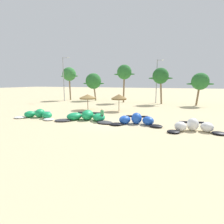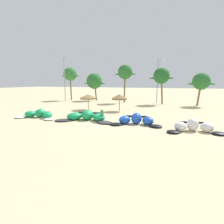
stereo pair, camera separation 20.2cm
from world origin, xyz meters
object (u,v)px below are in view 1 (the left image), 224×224
(beach_umbrella_middle, at_px, (119,97))
(palm_center_right, at_px, (200,82))
(beach_umbrella_near_van, at_px, (88,97))
(palm_left_of_gap, at_px, (124,72))
(palm_left, at_px, (93,81))
(palm_center_left, at_px, (161,76))
(kite_left, at_px, (86,117))
(person_near_kites, at_px, (102,115))
(lamppost_west_center, at_px, (157,79))
(kite_far_left, at_px, (38,115))
(kite_center, at_px, (194,126))
(palm_leftmost, at_px, (69,74))
(kite_left_of_center, at_px, (136,120))
(lamppost_west, at_px, (64,77))

(beach_umbrella_middle, relative_size, palm_center_right, 0.42)
(beach_umbrella_near_van, bearing_deg, palm_left_of_gap, 79.33)
(palm_center_right, bearing_deg, palm_left, 174.63)
(beach_umbrella_near_van, height_order, palm_center_left, palm_center_left)
(beach_umbrella_middle, bearing_deg, palm_center_right, 44.02)
(kite_left, height_order, person_near_kites, person_near_kites)
(palm_left, distance_m, lamppost_west_center, 15.96)
(kite_far_left, bearing_deg, kite_center, -0.46)
(beach_umbrella_middle, relative_size, lamppost_west_center, 0.29)
(kite_left, distance_m, beach_umbrella_near_van, 9.13)
(palm_left_of_gap, distance_m, lamppost_west_center, 7.47)
(palm_left, bearing_deg, person_near_kites, -61.73)
(kite_far_left, height_order, kite_center, kite_center)
(lamppost_west_center, bearing_deg, palm_center_left, -54.38)
(palm_leftmost, height_order, palm_left, palm_leftmost)
(kite_center, height_order, beach_umbrella_middle, beach_umbrella_middle)
(palm_center_right, bearing_deg, beach_umbrella_middle, -135.98)
(kite_left_of_center, bearing_deg, palm_left_of_gap, 110.28)
(person_near_kites, relative_size, lamppost_west_center, 0.17)
(palm_left, relative_size, palm_center_right, 1.06)
(beach_umbrella_middle, bearing_deg, kite_left_of_center, -59.97)
(kite_far_left, bearing_deg, palm_center_right, 45.73)
(palm_center_left, relative_size, lamppost_west_center, 0.81)
(person_near_kites, distance_m, lamppost_west, 27.29)
(beach_umbrella_near_van, distance_m, lamppost_west, 17.00)
(beach_umbrella_near_van, bearing_deg, kite_left, -63.15)
(kite_far_left, distance_m, beach_umbrella_middle, 12.38)
(kite_left, height_order, kite_left_of_center, kite_left_of_center)
(palm_center_left, bearing_deg, kite_left_of_center, -90.74)
(kite_left, relative_size, palm_center_left, 0.98)
(kite_far_left, height_order, palm_leftmost, palm_leftmost)
(kite_center, relative_size, lamppost_west_center, 0.56)
(kite_far_left, distance_m, palm_center_right, 30.24)
(kite_center, relative_size, person_near_kites, 3.30)
(kite_center, bearing_deg, palm_center_right, 84.35)
(lamppost_west_center, bearing_deg, lamppost_west, -172.17)
(palm_leftmost, bearing_deg, lamppost_west, -84.02)
(kite_left_of_center, distance_m, palm_leftmost, 32.21)
(kite_center, height_order, palm_center_left, palm_center_left)
(person_near_kites, height_order, palm_left_of_gap, palm_left_of_gap)
(lamppost_west, bearing_deg, kite_left_of_center, -40.13)
(kite_far_left, relative_size, person_near_kites, 3.79)
(kite_left_of_center, bearing_deg, palm_center_left, 89.26)
(palm_leftmost, bearing_deg, palm_center_left, -2.16)
(palm_left, bearing_deg, palm_left_of_gap, -11.79)
(palm_center_left, bearing_deg, palm_center_right, -2.32)
(palm_leftmost, distance_m, lamppost_west_center, 22.38)
(kite_left, height_order, lamppost_west, lamppost_west)
(palm_left_of_gap, height_order, lamppost_west, lamppost_west)
(kite_center, distance_m, beach_umbrella_middle, 14.21)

